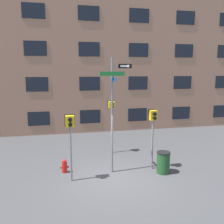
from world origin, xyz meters
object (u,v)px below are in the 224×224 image
street_sign_pole (113,106)px  pedestrian_signal_left (70,129)px  pedestrian_signal_right (153,123)px  trash_bin (163,162)px  pedestrian_signal_across (112,113)px  fire_hydrant (65,166)px

street_sign_pole → pedestrian_signal_left: bearing=-164.8°
pedestrian_signal_right → trash_bin: (0.30, -0.54, -1.61)m
street_sign_pole → pedestrian_signal_across: bearing=79.4°
trash_bin → pedestrian_signal_right: bearing=118.9°
pedestrian_signal_right → fire_hydrant: 4.23m
trash_bin → street_sign_pole: bearing=164.9°
pedestrian_signal_left → trash_bin: size_ratio=2.87×
pedestrian_signal_left → fire_hydrant: pedestrian_signal_left is taller
street_sign_pole → pedestrian_signal_left: size_ratio=1.82×
pedestrian_signal_left → fire_hydrant: bearing=105.5°
street_sign_pole → pedestrian_signal_left: street_sign_pole is taller
pedestrian_signal_right → trash_bin: bearing=-61.1°
pedestrian_signal_left → street_sign_pole: bearing=15.2°
street_sign_pole → pedestrian_signal_right: street_sign_pole is taller
pedestrian_signal_across → pedestrian_signal_left: bearing=-127.6°
pedestrian_signal_across → street_sign_pole: bearing=-100.6°
pedestrian_signal_left → pedestrian_signal_across: (2.27, 2.95, 0.03)m
fire_hydrant → trash_bin: size_ratio=0.63×
pedestrian_signal_left → pedestrian_signal_right: size_ratio=1.00×
street_sign_pole → trash_bin: (2.05, -0.55, -2.39)m
pedestrian_signal_right → trash_bin: 1.73m
pedestrian_signal_right → fire_hydrant: size_ratio=4.54×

